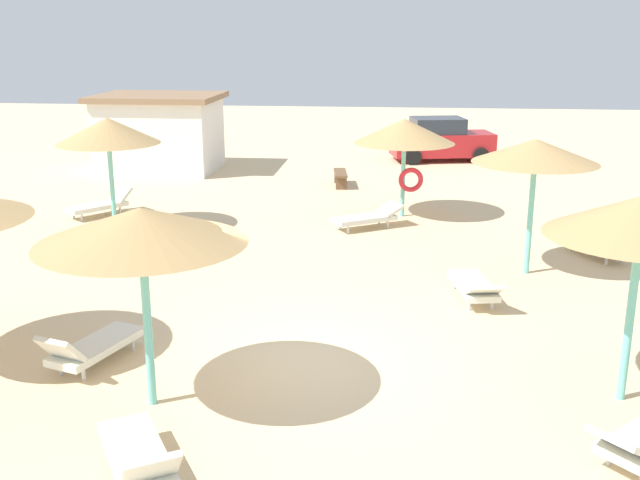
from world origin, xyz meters
name	(u,v)px	position (x,y,z in m)	size (l,w,h in m)	color
ground_plane	(300,363)	(0.00, 0.00, 0.00)	(80.00, 80.00, 0.00)	beige
parasol_0	(536,152)	(4.32, 5.04, 2.67)	(2.64, 2.64, 2.94)	#6BC6BC
parasol_2	(108,131)	(-5.93, 7.54, 2.63)	(2.64, 2.64, 2.97)	#6BC6BC
parasol_4	(141,227)	(-1.93, -1.52, 2.62)	(2.86, 2.86, 2.88)	#6BC6BC
parasol_5	(405,132)	(1.63, 9.89, 2.40)	(2.80, 2.80, 2.76)	#6BC6BC
lounger_0	(475,286)	(3.02, 3.14, 0.31)	(0.95, 1.99, 0.64)	silver
lounger_1	(91,347)	(-3.27, -0.42, 0.32)	(1.19, 1.97, 0.78)	silver
lounger_2	(101,204)	(-6.92, 9.09, 0.32)	(1.67, 1.87, 0.74)	silver
lounger_4	(139,457)	(-1.47, -3.38, 0.32)	(1.51, 1.92, 0.79)	silver
lounger_5	(369,217)	(0.73, 8.45, 0.31)	(1.96, 1.57, 0.61)	silver
lounger_6	(601,245)	(6.20, 6.31, 0.32)	(1.43, 1.97, 0.73)	silver
bench_0	(340,176)	(-0.45, 13.87, 0.35)	(0.59, 1.54, 0.49)	brown
parked_car	(441,140)	(3.17, 19.33, 0.82)	(4.26, 2.60, 1.72)	#B21E23
beach_cabana	(160,132)	(-7.37, 16.13, 1.43)	(4.49, 3.70, 2.81)	white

